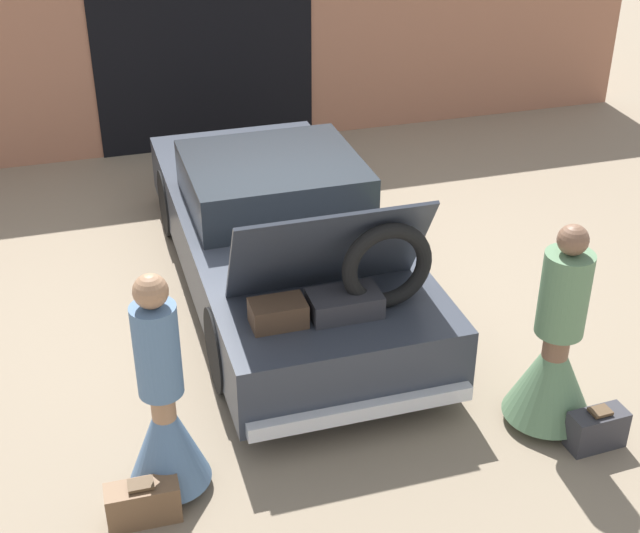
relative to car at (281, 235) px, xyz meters
The scene contains 7 objects.
ground_plane 0.57m from the car, 134.85° to the left, with size 40.00×40.00×0.00m, color #7F705B.
garage_wall_back 3.94m from the car, 90.03° to the left, with size 12.00×0.14×2.80m.
car is the anchor object (origin of this frame).
person_left 2.84m from the car, 120.68° to the right, with size 0.58×0.58×1.74m.
person_right 2.94m from the car, 60.49° to the right, with size 0.68×0.68×1.71m.
suitcase_beside_left_person 3.21m from the car, 121.69° to the right, with size 0.50×0.21×0.33m.
suitcase_beside_right_person 3.39m from the car, 60.48° to the right, with size 0.45×0.22×0.34m.
Camera 1 is at (-1.80, -7.26, 4.50)m, focal length 50.00 mm.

